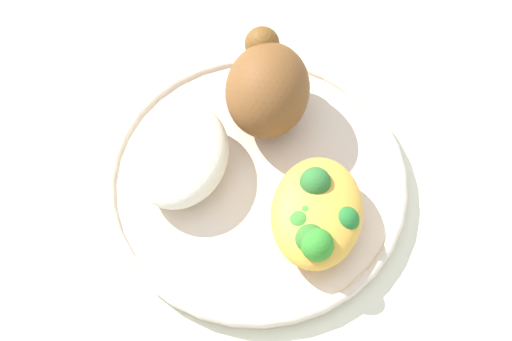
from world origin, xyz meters
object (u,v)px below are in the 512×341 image
at_px(roasted_chicken, 268,87).
at_px(rice_pile, 179,156).
at_px(mac_cheese_with_broccoli, 317,213).
at_px(plate, 256,180).

xyz_separation_m(roasted_chicken, rice_pile, (-0.07, 0.07, -0.02)).
bearing_deg(mac_cheese_with_broccoli, roasted_chicken, 28.02).
relative_size(roasted_chicken, rice_pile, 0.94).
bearing_deg(rice_pile, plate, -88.32).
bearing_deg(rice_pile, mac_cheese_with_broccoli, -106.20).
relative_size(plate, mac_cheese_with_broccoli, 2.62).
bearing_deg(plate, rice_pile, 91.68).
relative_size(rice_pile, mac_cheese_with_broccoli, 1.02).
height_order(plate, rice_pile, rice_pile).
bearing_deg(rice_pile, roasted_chicken, -43.10).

